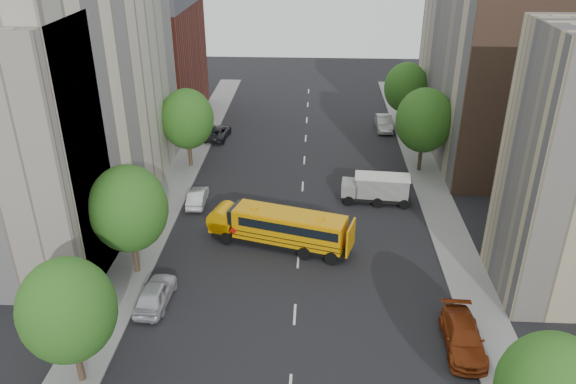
# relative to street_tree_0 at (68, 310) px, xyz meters

# --- Properties ---
(ground) EXTENTS (120.00, 120.00, 0.00)m
(ground) POSITION_rel_street_tree_0_xyz_m (11.00, 14.00, -4.64)
(ground) COLOR black
(ground) RESTS_ON ground
(sidewalk_left) EXTENTS (3.00, 80.00, 0.12)m
(sidewalk_left) POSITION_rel_street_tree_0_xyz_m (-0.50, 19.00, -4.58)
(sidewalk_left) COLOR slate
(sidewalk_left) RESTS_ON ground
(sidewalk_right) EXTENTS (3.00, 80.00, 0.12)m
(sidewalk_right) POSITION_rel_street_tree_0_xyz_m (22.50, 19.00, -4.58)
(sidewalk_right) COLOR slate
(sidewalk_right) RESTS_ON ground
(lane_markings) EXTENTS (0.15, 64.00, 0.01)m
(lane_markings) POSITION_rel_street_tree_0_xyz_m (11.00, 24.00, -4.64)
(lane_markings) COLOR silver
(lane_markings) RESTS_ON ground
(building_left_cream) EXTENTS (10.00, 26.00, 20.00)m
(building_left_cream) POSITION_rel_street_tree_0_xyz_m (-7.00, 20.00, 5.36)
(building_left_cream) COLOR beige
(building_left_cream) RESTS_ON ground
(building_left_redbrick) EXTENTS (10.00, 15.00, 13.00)m
(building_left_redbrick) POSITION_rel_street_tree_0_xyz_m (-7.00, 42.00, 1.86)
(building_left_redbrick) COLOR maroon
(building_left_redbrick) RESTS_ON ground
(building_left_near) EXTENTS (10.00, 7.00, 17.00)m
(building_left_near) POSITION_rel_street_tree_0_xyz_m (-7.00, 9.50, 3.86)
(building_left_near) COLOR #B6A48D
(building_left_near) RESTS_ON ground
(building_right_far) EXTENTS (10.00, 22.00, 18.00)m
(building_right_far) POSITION_rel_street_tree_0_xyz_m (29.00, 34.00, 4.36)
(building_right_far) COLOR #B6A48D
(building_right_far) RESTS_ON ground
(building_right_sidewall) EXTENTS (10.10, 0.30, 18.00)m
(building_right_sidewall) POSITION_rel_street_tree_0_xyz_m (29.00, 23.00, 4.36)
(building_right_sidewall) COLOR brown
(building_right_sidewall) RESTS_ON ground
(street_tree_0) EXTENTS (4.80, 4.80, 7.41)m
(street_tree_0) POSITION_rel_street_tree_0_xyz_m (0.00, 0.00, 0.00)
(street_tree_0) COLOR #38281C
(street_tree_0) RESTS_ON ground
(street_tree_1) EXTENTS (5.12, 5.12, 7.90)m
(street_tree_1) POSITION_rel_street_tree_0_xyz_m (0.00, 10.00, 0.31)
(street_tree_1) COLOR #38281C
(street_tree_1) RESTS_ON ground
(street_tree_2) EXTENTS (4.99, 4.99, 7.71)m
(street_tree_2) POSITION_rel_street_tree_0_xyz_m (0.00, 28.00, 0.19)
(street_tree_2) COLOR #38281C
(street_tree_2) RESTS_ON ground
(street_tree_4) EXTENTS (5.25, 5.25, 8.10)m
(street_tree_4) POSITION_rel_street_tree_0_xyz_m (22.00, 28.00, 0.43)
(street_tree_4) COLOR #38281C
(street_tree_4) RESTS_ON ground
(street_tree_5) EXTENTS (4.86, 4.86, 7.51)m
(street_tree_5) POSITION_rel_street_tree_0_xyz_m (22.00, 40.00, 0.06)
(street_tree_5) COLOR #38281C
(street_tree_5) RESTS_ON ground
(school_bus) EXTENTS (10.45, 5.09, 2.89)m
(school_bus) POSITION_rel_street_tree_0_xyz_m (9.54, 14.00, -3.03)
(school_bus) COLOR black
(school_bus) RESTS_ON ground
(safari_truck) EXTENTS (5.87, 2.58, 2.45)m
(safari_truck) POSITION_rel_street_tree_0_xyz_m (17.30, 21.35, -3.35)
(safari_truck) COLOR black
(safari_truck) RESTS_ON ground
(parked_car_0) EXTENTS (2.04, 4.60, 1.54)m
(parked_car_0) POSITION_rel_street_tree_0_xyz_m (2.20, 6.64, -3.87)
(parked_car_0) COLOR #BBB9C0
(parked_car_0) RESTS_ON ground
(parked_car_1) EXTENTS (1.50, 3.98, 1.30)m
(parked_car_1) POSITION_rel_street_tree_0_xyz_m (2.20, 20.18, -3.99)
(parked_car_1) COLOR silver
(parked_car_1) RESTS_ON ground
(parked_car_2) EXTENTS (2.65, 5.01, 1.34)m
(parked_car_2) POSITION_rel_street_tree_0_xyz_m (1.40, 35.63, -3.97)
(parked_car_2) COLOR black
(parked_car_2) RESTS_ON ground
(parked_car_3) EXTENTS (2.24, 5.20, 1.49)m
(parked_car_3) POSITION_rel_street_tree_0_xyz_m (20.60, 3.58, -3.89)
(parked_car_3) COLOR maroon
(parked_car_3) RESTS_ON ground
(parked_car_5) EXTENTS (1.67, 4.78, 1.57)m
(parked_car_5) POSITION_rel_street_tree_0_xyz_m (19.80, 39.29, -3.85)
(parked_car_5) COLOR #989994
(parked_car_5) RESTS_ON ground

